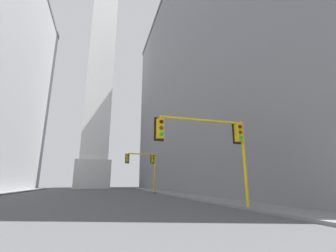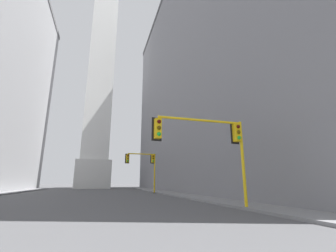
% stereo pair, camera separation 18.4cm
% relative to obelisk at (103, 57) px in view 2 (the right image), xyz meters
% --- Properties ---
extents(sidewalk_right, '(5.00, 66.59, 0.15)m').
position_rel_obelisk_xyz_m(sidewalk_right, '(11.60, -35.51, -34.30)').
color(sidewalk_right, slate).
rests_on(sidewalk_right, ground_plane).
extents(building_right, '(25.87, 55.54, 40.11)m').
position_rel_obelisk_xyz_m(building_right, '(24.55, -23.80, -14.31)').
color(building_right, slate).
rests_on(building_right, ground_plane).
extents(obelisk, '(7.88, 7.88, 71.89)m').
position_rel_obelisk_xyz_m(obelisk, '(0.00, 0.00, 0.00)').
color(obelisk, silver).
rests_on(obelisk, ground_plane).
extents(traffic_light_near_right, '(5.69, 0.53, 5.09)m').
position_rel_obelisk_xyz_m(traffic_light_near_right, '(7.48, -45.76, -30.47)').
color(traffic_light_near_right, yellow).
rests_on(traffic_light_near_right, ground_plane).
extents(traffic_light_mid_right, '(4.33, 0.53, 5.38)m').
position_rel_obelisk_xyz_m(traffic_light_mid_right, '(7.31, -26.15, -30.29)').
color(traffic_light_mid_right, yellow).
rests_on(traffic_light_mid_right, ground_plane).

